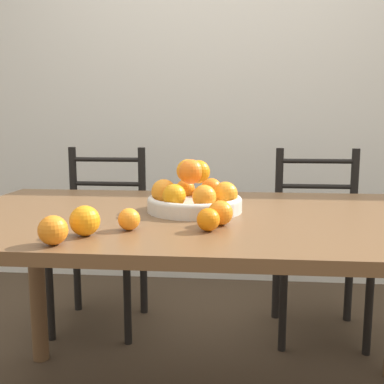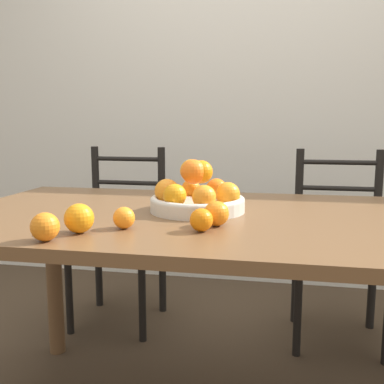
{
  "view_description": "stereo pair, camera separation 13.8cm",
  "coord_description": "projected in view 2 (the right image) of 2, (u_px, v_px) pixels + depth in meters",
  "views": [
    {
      "loc": [
        0.09,
        -1.41,
        1.05
      ],
      "look_at": [
        -0.04,
        -0.05,
        0.84
      ],
      "focal_mm": 42.0,
      "sensor_mm": 36.0,
      "label": 1
    },
    {
      "loc": [
        0.23,
        -1.39,
        1.05
      ],
      "look_at": [
        -0.04,
        -0.05,
        0.84
      ],
      "focal_mm": 42.0,
      "sensor_mm": 36.0,
      "label": 2
    }
  ],
  "objects": [
    {
      "name": "fruit_bowl",
      "position": [
        197.0,
        196.0,
        1.47
      ],
      "size": [
        0.31,
        0.31,
        0.17
      ],
      "color": "beige",
      "rests_on": "dining_table"
    },
    {
      "name": "orange_loose_0",
      "position": [
        201.0,
        220.0,
        1.2
      ],
      "size": [
        0.06,
        0.06,
        0.06
      ],
      "color": "orange",
      "rests_on": "dining_table"
    },
    {
      "name": "wall_back",
      "position": [
        246.0,
        82.0,
        2.83
      ],
      "size": [
        8.0,
        0.06,
        2.6
      ],
      "color": "silver",
      "rests_on": "ground_plane"
    },
    {
      "name": "orange_loose_2",
      "position": [
        45.0,
        227.0,
        1.11
      ],
      "size": [
        0.07,
        0.07,
        0.07
      ],
      "color": "orange",
      "rests_on": "dining_table"
    },
    {
      "name": "orange_loose_4",
      "position": [
        216.0,
        213.0,
        1.27
      ],
      "size": [
        0.07,
        0.07,
        0.07
      ],
      "color": "orange",
      "rests_on": "dining_table"
    },
    {
      "name": "orange_loose_3",
      "position": [
        124.0,
        218.0,
        1.24
      ],
      "size": [
        0.06,
        0.06,
        0.06
      ],
      "color": "orange",
      "rests_on": "dining_table"
    },
    {
      "name": "orange_loose_1",
      "position": [
        79.0,
        218.0,
        1.19
      ],
      "size": [
        0.08,
        0.08,
        0.08
      ],
      "color": "orange",
      "rests_on": "dining_table"
    },
    {
      "name": "dining_table",
      "position": [
        207.0,
        243.0,
        1.45
      ],
      "size": [
        1.68,
        0.94,
        0.76
      ],
      "color": "brown",
      "rests_on": "ground_plane"
    },
    {
      "name": "chair_right",
      "position": [
        339.0,
        247.0,
        2.15
      ],
      "size": [
        0.42,
        0.4,
        0.92
      ],
      "rotation": [
        0.0,
        0.0,
        -0.0
      ],
      "color": "black",
      "rests_on": "ground_plane"
    },
    {
      "name": "chair_left",
      "position": [
        120.0,
        236.0,
        2.36
      ],
      "size": [
        0.43,
        0.41,
        0.92
      ],
      "rotation": [
        0.0,
        0.0,
        -0.01
      ],
      "color": "black",
      "rests_on": "ground_plane"
    }
  ]
}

